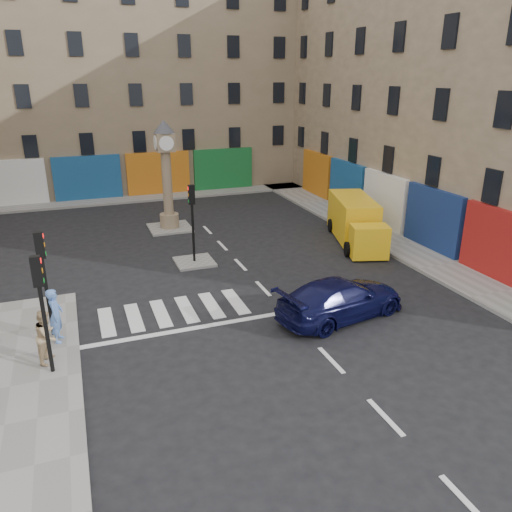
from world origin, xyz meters
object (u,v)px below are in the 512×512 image
traffic_light_island (192,211)px  pedestrian_tan (47,336)px  traffic_light_left_far (43,268)px  traffic_light_left_near (41,297)px  navy_sedan (341,299)px  clock_pillar (166,169)px  yellow_van (355,221)px  pedestrian_blue (56,315)px

traffic_light_island → pedestrian_tan: size_ratio=2.14×
traffic_light_left_far → traffic_light_left_near: bearing=-90.0°
traffic_light_left_near → navy_sedan: traffic_light_left_near is taller
traffic_light_left_near → clock_pillar: clock_pillar is taller
yellow_van → navy_sedan: bearing=-107.1°
traffic_light_left_near → traffic_light_island: bearing=51.1°
traffic_light_island → pedestrian_tan: bearing=-131.7°
traffic_light_left_near → clock_pillar: bearing=65.5°
yellow_van → traffic_light_left_near: bearing=-135.1°
traffic_light_left_far → pedestrian_blue: bearing=-68.8°
traffic_light_left_near → traffic_light_island: 10.03m
traffic_light_left_near → yellow_van: (15.28, 8.05, -1.50)m
traffic_light_left_near → traffic_light_island: traffic_light_left_near is taller
clock_pillar → navy_sedan: bearing=-74.3°
traffic_light_left_near → navy_sedan: size_ratio=0.72×
clock_pillar → traffic_light_island: bearing=-90.0°
traffic_light_island → yellow_van: (8.98, 0.25, -1.47)m
traffic_light_island → pedestrian_tan: 9.70m
navy_sedan → clock_pillar: bearing=3.9°
clock_pillar → pedestrian_tan: clock_pillar is taller
pedestrian_blue → pedestrian_tan: (-0.27, -1.23, -0.07)m
yellow_van → clock_pillar: bearing=164.5°
yellow_van → pedestrian_tan: yellow_van is taller
navy_sedan → yellow_van: size_ratio=0.80×
traffic_light_island → pedestrian_tan: traffic_light_island is taller
traffic_light_left_far → traffic_light_island: 8.30m
traffic_light_island → pedestrian_blue: bearing=-135.9°
pedestrian_tan → traffic_light_island: bearing=-23.3°
traffic_light_island → pedestrian_tan: (-6.37, -7.14, -1.57)m
traffic_light_left_near → traffic_light_island: size_ratio=1.00×
navy_sedan → yellow_van: 9.28m
clock_pillar → navy_sedan: clock_pillar is taller
navy_sedan → pedestrian_tan: pedestrian_tan is taller
traffic_light_left_near → pedestrian_tan: size_ratio=2.14×
traffic_light_left_far → pedestrian_blue: traffic_light_left_far is taller
pedestrian_blue → pedestrian_tan: bearing=177.9°
traffic_light_left_near → pedestrian_tan: traffic_light_left_near is taller
clock_pillar → pedestrian_blue: clock_pillar is taller
clock_pillar → navy_sedan: size_ratio=1.18×
traffic_light_island → clock_pillar: bearing=90.0°
pedestrian_blue → traffic_light_island: bearing=-35.8°
clock_pillar → traffic_light_left_near: bearing=-114.5°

